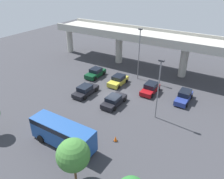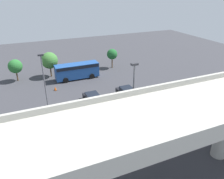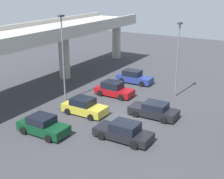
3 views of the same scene
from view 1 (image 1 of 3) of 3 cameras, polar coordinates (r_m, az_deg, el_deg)
name	(u,v)px [view 1 (image 1 of 3)]	position (r m, az deg, el deg)	size (l,w,h in m)	color
ground_plane	(113,97)	(34.62, 0.38, -1.95)	(94.17, 94.17, 0.00)	#38383D
highway_overpass	(150,40)	(43.62, 9.95, 12.71)	(42.86, 7.14, 7.51)	#ADAAA0
parked_car_0	(96,73)	(41.26, -4.33, 4.35)	(2.17, 4.51, 1.61)	#0C381E
parked_car_1	(85,90)	(35.31, -6.94, -0.22)	(2.19, 4.86, 1.55)	black
parked_car_2	(118,80)	(38.25, 1.63, 2.41)	(2.18, 4.41, 1.62)	gold
parked_car_3	(114,101)	(32.35, 0.50, -2.92)	(2.18, 4.68, 1.46)	black
parked_car_4	(150,88)	(36.09, 9.98, 0.29)	(2.14, 4.36, 1.63)	maroon
parked_car_5	(184,97)	(34.96, 18.28, -1.77)	(1.98, 4.60, 1.65)	navy
shuttle_bus	(63,132)	(25.38, -12.79, -10.89)	(7.94, 2.58, 2.86)	#1E478C
lamp_post_near_aisle	(159,86)	(28.12, 12.07, 0.99)	(0.70, 0.35, 8.30)	slate
lamp_post_mid_lot	(139,51)	(38.97, 7.10, 9.94)	(0.70, 0.35, 9.19)	slate
tree_front_centre	(73,155)	(20.48, -10.10, -16.51)	(3.08, 3.08, 4.72)	brown
traffic_cone	(115,139)	(26.07, 0.92, -12.77)	(0.44, 0.44, 0.70)	black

